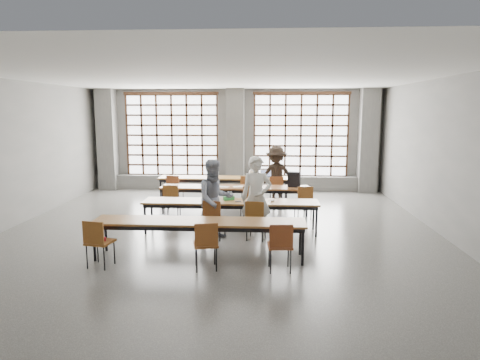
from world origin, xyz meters
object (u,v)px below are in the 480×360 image
chair_mid_centre (249,198)px  chair_near_mid (206,241)px  desk_row_a (224,179)px  laptop_front (255,198)px  chair_back_mid (248,187)px  student_back (276,176)px  desk_row_b (235,189)px  chair_mid_left (172,197)px  student_male (256,198)px  desk_row_d (199,224)px  chair_near_left (97,239)px  chair_front_right (256,216)px  laptop_back (267,175)px  desk_row_c (231,204)px  chair_back_left (174,186)px  mouse (272,201)px  red_pouch (100,239)px  phone (238,202)px  chair_back_right (276,188)px  chair_mid_right (304,199)px  chair_near_right (280,242)px  plastic_bag (253,173)px  backpack (294,180)px  chair_front_left (214,216)px

chair_mid_centre → chair_near_mid: same height
desk_row_a → laptop_front: size_ratio=9.61×
chair_back_mid → student_back: student_back is taller
desk_row_b → chair_mid_left: (-1.60, -0.63, -0.13)m
student_male → desk_row_a: bearing=101.6°
desk_row_d → chair_near_left: size_ratio=4.55×
chair_mid_centre → student_male: 1.78m
chair_front_right → student_male: student_male is taller
laptop_back → desk_row_c: bearing=-103.2°
desk_row_b → chair_back_left: chair_back_left is taller
student_male → mouse: 0.61m
student_back → chair_back_left: bearing=-159.2°
desk_row_a → chair_mid_left: size_ratio=4.55×
student_back → laptop_front: bearing=-82.3°
red_pouch → mouse: bearing=36.9°
chair_back_left → phone: chair_back_left is taller
desk_row_b → chair_mid_left: bearing=-158.5°
chair_back_right → phone: 3.07m
mouse → chair_mid_right: bearing=56.5°
chair_near_right → student_male: size_ratio=0.49×
chair_near_right → chair_back_left: bearing=119.5°
chair_front_right → student_back: 3.64m
chair_near_mid → laptop_back: 6.08m
chair_mid_right → mouse: size_ratio=8.98×
desk_row_d → red_pouch: size_ratio=20.00×
mouse → plastic_bag: plastic_bag is taller
chair_back_mid → chair_mid_centre: size_ratio=1.00×
chair_front_right → chair_mid_right: bearing=57.3°
desk_row_c → backpack: size_ratio=10.00×
chair_front_left → backpack: backpack is taller
chair_near_left → desk_row_d: bearing=20.1°
chair_near_right → backpack: 4.37m
desk_row_a → mouse: mouse is taller
chair_back_left → chair_near_right: 6.03m
chair_back_right → chair_front_left: same height
chair_near_mid → desk_row_d: bearing=109.0°
desk_row_d → laptop_front: laptop_front is taller
red_pouch → desk_row_b: bearing=63.3°
desk_row_d → chair_front_left: 1.18m
desk_row_a → chair_near_left: (-1.67, -5.88, -0.13)m
student_male → plastic_bag: (-0.20, 4.01, -0.03)m
desk_row_c → chair_near_right: 2.65m
chair_front_right → backpack: size_ratio=2.20×
chair_back_mid → red_pouch: (-2.43, -5.17, -0.04)m
desk_row_c → plastic_bag: size_ratio=13.99×
desk_row_b → chair_back_mid: size_ratio=4.55×
plastic_bag → desk_row_a: bearing=-176.8°
laptop_back → red_pouch: size_ratio=2.21×
laptop_front → red_pouch: size_ratio=2.08×
chair_front_right → plastic_bag: (-0.18, 4.13, 0.34)m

